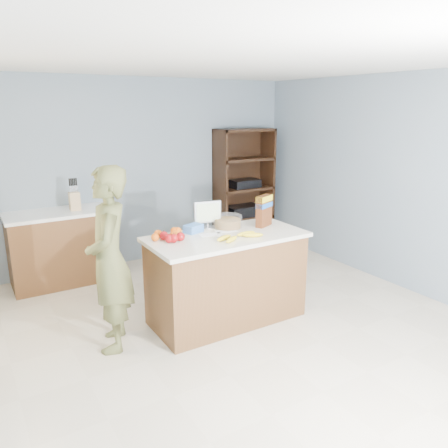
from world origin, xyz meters
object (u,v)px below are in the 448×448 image
counter_peninsula (227,281)px  person (110,260)px  cereal_box (264,208)px  tv (208,213)px  shelving_unit (242,190)px

counter_peninsula → person: bearing=174.9°
counter_peninsula → person: size_ratio=0.95×
counter_peninsula → cereal_box: cereal_box is taller
counter_peninsula → person: (-1.14, 0.10, 0.41)m
counter_peninsula → tv: (-0.03, 0.32, 0.64)m
person → tv: bearing=120.9°
person → cereal_box: bearing=108.9°
cereal_box → counter_peninsula: bearing=-170.9°
counter_peninsula → cereal_box: 0.85m
tv → shelving_unit: bearing=47.5°
counter_peninsula → shelving_unit: size_ratio=0.87×
shelving_unit → person: size_ratio=1.09×
tv → person: bearing=-168.7°
counter_peninsula → shelving_unit: (1.55, 2.05, 0.45)m
shelving_unit → tv: (-1.58, -1.73, 0.19)m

